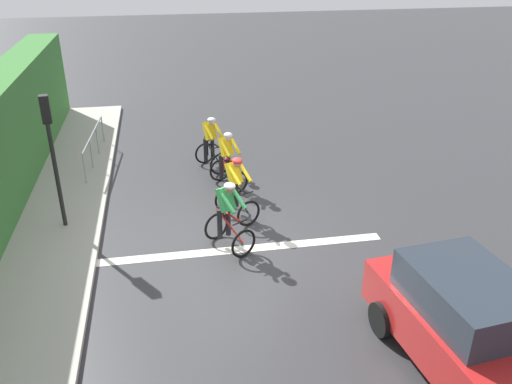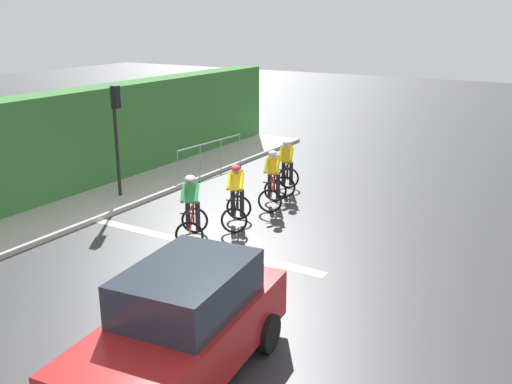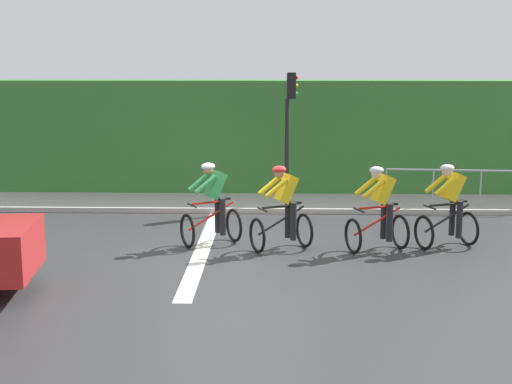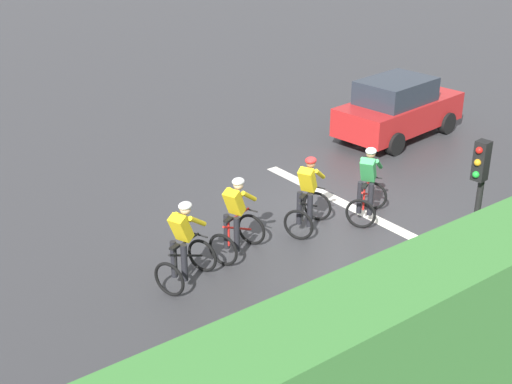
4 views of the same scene
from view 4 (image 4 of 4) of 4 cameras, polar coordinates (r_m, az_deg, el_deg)
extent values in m
plane|color=#333335|center=(15.85, 7.59, -2.37)|extent=(80.00, 80.00, 0.00)
cube|color=#ADA89E|center=(12.05, 15.74, -12.31)|extent=(2.80, 18.46, 0.12)
cube|color=gray|center=(11.57, 19.41, -13.57)|extent=(0.44, 18.46, 0.45)
cube|color=silver|center=(16.20, 8.95, -1.83)|extent=(7.00, 0.30, 0.01)
torus|color=black|center=(13.71, -4.35, -5.12)|extent=(0.66, 0.30, 0.68)
torus|color=black|center=(13.02, -6.99, -6.98)|extent=(0.66, 0.30, 0.68)
cylinder|color=black|center=(13.24, -5.67, -5.10)|extent=(0.40, 0.94, 0.51)
cylinder|color=black|center=(13.02, -6.49, -5.56)|extent=(0.04, 0.04, 0.55)
cylinder|color=black|center=(13.14, -5.59, -3.96)|extent=(0.30, 0.68, 0.04)
cube|color=black|center=(12.87, -6.55, -4.42)|extent=(0.17, 0.24, 0.04)
cylinder|color=black|center=(13.40, -4.67, -3.44)|extent=(0.40, 0.18, 0.03)
cube|color=yellow|center=(12.87, -6.06, -2.88)|extent=(0.43, 0.49, 0.57)
sphere|color=beige|center=(12.84, -5.71, -1.39)|extent=(0.20, 0.20, 0.20)
ellipsoid|color=silver|center=(12.81, -5.72, -1.11)|extent=(0.32, 0.35, 0.14)
cylinder|color=black|center=(13.17, -6.63, -5.39)|extent=(0.12, 0.12, 0.74)
cylinder|color=black|center=(13.04, -5.79, -5.68)|extent=(0.12, 0.12, 0.74)
cylinder|color=yellow|center=(13.14, -5.87, -2.02)|extent=(0.26, 0.48, 0.37)
cylinder|color=yellow|center=(12.96, -4.74, -2.35)|extent=(0.26, 0.48, 0.37)
torus|color=black|center=(14.63, -0.39, -3.03)|extent=(0.66, 0.30, 0.68)
torus|color=black|center=(13.89, -2.66, -4.66)|extent=(0.66, 0.30, 0.68)
cylinder|color=red|center=(14.14, -1.51, -2.93)|extent=(0.39, 0.94, 0.51)
cylinder|color=red|center=(13.90, -2.21, -3.33)|extent=(0.04, 0.04, 0.55)
cylinder|color=red|center=(14.05, -1.41, -1.86)|extent=(0.29, 0.68, 0.04)
cube|color=black|center=(13.77, -2.23, -2.24)|extent=(0.17, 0.24, 0.04)
cylinder|color=black|center=(14.33, -0.62, -1.41)|extent=(0.40, 0.18, 0.03)
cube|color=yellow|center=(13.79, -1.77, -0.81)|extent=(0.43, 0.49, 0.57)
sphere|color=beige|center=(13.78, -1.43, 0.59)|extent=(0.20, 0.20, 0.20)
ellipsoid|color=silver|center=(13.75, -1.44, 0.86)|extent=(0.32, 0.35, 0.14)
cylinder|color=black|center=(14.06, -2.38, -3.20)|extent=(0.12, 0.12, 0.74)
cylinder|color=black|center=(13.94, -1.56, -3.44)|extent=(0.12, 0.12, 0.74)
cylinder|color=yellow|center=(14.06, -1.67, -0.04)|extent=(0.25, 0.48, 0.37)
cylinder|color=yellow|center=(13.90, -0.57, -0.33)|extent=(0.25, 0.48, 0.37)
torus|color=black|center=(15.69, 4.94, -1.14)|extent=(0.64, 0.35, 0.68)
torus|color=black|center=(14.85, 3.44, -2.65)|extent=(0.64, 0.35, 0.68)
cylinder|color=black|center=(15.16, 4.24, -1.03)|extent=(0.47, 0.91, 0.51)
cylinder|color=black|center=(14.89, 3.78, -1.39)|extent=(0.04, 0.04, 0.55)
cylinder|color=black|center=(15.09, 4.35, -0.01)|extent=(0.35, 0.66, 0.04)
cube|color=black|center=(14.77, 3.81, -0.36)|extent=(0.19, 0.24, 0.04)
cylinder|color=black|center=(15.40, 4.86, 0.40)|extent=(0.39, 0.21, 0.03)
cube|color=yellow|center=(14.82, 4.16, 0.99)|extent=(0.45, 0.50, 0.57)
sphere|color=#9E7051|center=(14.83, 4.43, 2.30)|extent=(0.20, 0.20, 0.20)
ellipsoid|color=red|center=(14.80, 4.43, 2.55)|extent=(0.34, 0.36, 0.14)
cylinder|color=black|center=(15.04, 3.51, -1.30)|extent=(0.12, 0.12, 0.74)
cylinder|color=black|center=(14.96, 4.35, -1.48)|extent=(0.12, 0.12, 0.74)
cylinder|color=yellow|center=(15.10, 4.03, 1.67)|extent=(0.29, 0.47, 0.37)
cylinder|color=yellow|center=(14.99, 5.16, 1.45)|extent=(0.29, 0.47, 0.37)
torus|color=black|center=(16.36, 9.36, -0.28)|extent=(0.62, 0.39, 0.68)
torus|color=black|center=(15.46, 8.42, -1.73)|extent=(0.62, 0.39, 0.68)
cylinder|color=red|center=(15.80, 8.96, -0.17)|extent=(0.53, 0.88, 0.51)
cylinder|color=red|center=(15.52, 8.68, -0.52)|extent=(0.04, 0.04, 0.55)
cylinder|color=red|center=(15.74, 9.07, 0.81)|extent=(0.39, 0.64, 0.04)
cube|color=black|center=(15.40, 8.74, 0.48)|extent=(0.20, 0.24, 0.04)
cylinder|color=black|center=(16.07, 9.39, 1.20)|extent=(0.38, 0.24, 0.03)
cube|color=green|center=(15.47, 9.01, 1.78)|extent=(0.46, 0.50, 0.57)
sphere|color=#9E7051|center=(15.49, 9.23, 3.03)|extent=(0.20, 0.20, 0.20)
ellipsoid|color=silver|center=(15.47, 9.25, 3.28)|extent=(0.35, 0.36, 0.14)
cylinder|color=black|center=(15.66, 8.34, -0.44)|extent=(0.12, 0.12, 0.74)
cylinder|color=black|center=(15.61, 9.19, -0.59)|extent=(0.12, 0.12, 0.74)
cylinder|color=green|center=(15.74, 8.72, 2.41)|extent=(0.32, 0.46, 0.37)
cylinder|color=green|center=(15.67, 9.85, 2.24)|extent=(0.32, 0.46, 0.37)
cube|color=#B21E1E|center=(21.00, 11.44, 6.21)|extent=(2.15, 4.26, 0.80)
cube|color=#262D38|center=(20.59, 11.19, 8.00)|extent=(1.73, 2.29, 0.66)
cylinder|color=black|center=(22.56, 11.54, 6.45)|extent=(0.29, 0.66, 0.64)
cylinder|color=black|center=(21.71, 15.11, 5.38)|extent=(0.29, 0.66, 0.64)
cylinder|color=black|center=(20.62, 7.39, 5.04)|extent=(0.29, 0.66, 0.64)
cylinder|color=black|center=(19.68, 11.13, 3.83)|extent=(0.29, 0.66, 0.64)
cube|color=#EAEACC|center=(22.84, 13.40, 7.76)|extent=(0.29, 0.11, 0.16)
cube|color=#EAEACC|center=(22.33, 15.57, 7.15)|extent=(0.29, 0.11, 0.16)
cylinder|color=black|center=(12.21, 16.93, -4.75)|extent=(0.10, 0.10, 2.70)
cube|color=black|center=(11.44, 17.68, 2.42)|extent=(0.22, 0.22, 0.64)
sphere|color=red|center=(11.28, 17.53, 3.22)|extent=(0.11, 0.11, 0.11)
sphere|color=orange|center=(11.35, 17.40, 2.28)|extent=(0.11, 0.11, 0.11)
sphere|color=green|center=(11.42, 17.28, 1.35)|extent=(0.11, 0.11, 0.11)
cylinder|color=#999EA3|center=(10.03, 0.07, -12.91)|extent=(0.29, 3.41, 0.05)
cylinder|color=#999EA3|center=(11.17, 7.59, -11.95)|extent=(0.04, 0.04, 1.00)
cylinder|color=#999EA3|center=(10.59, 2.73, -14.03)|extent=(0.04, 0.04, 1.00)
camera|label=1|loc=(22.69, 32.74, 19.46)|focal=37.33mm
camera|label=2|loc=(27.61, 13.13, 20.02)|focal=40.54mm
camera|label=3|loc=(25.93, -16.55, 15.89)|focal=51.16mm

